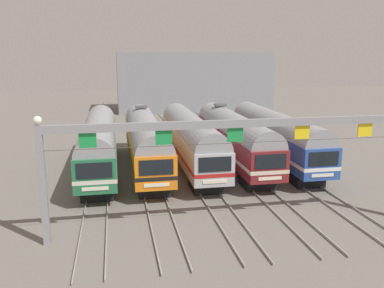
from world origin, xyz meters
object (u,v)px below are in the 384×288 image
commuter_train_green (99,142)px  commuter_train_stainless (191,138)px  commuter_train_orange (146,140)px  catenary_gantry (235,142)px  commuter_train_maroon (234,136)px  commuter_train_blue (275,135)px

commuter_train_green → commuter_train_stainless: 7.99m
commuter_train_green → commuter_train_stainless: same height
commuter_train_orange → catenary_gantry: (3.99, -13.50, 2.55)m
commuter_train_maroon → commuter_train_blue: (3.99, -0.00, -0.00)m
commuter_train_maroon → commuter_train_blue: commuter_train_maroon is taller
commuter_train_stainless → catenary_gantry: (0.00, -13.49, 2.55)m
commuter_train_green → commuter_train_orange: bearing=0.1°
commuter_train_orange → commuter_train_stainless: (3.99, -0.00, -0.00)m
commuter_train_orange → commuter_train_maroon: size_ratio=1.00×
commuter_train_green → commuter_train_orange: commuter_train_orange is taller
commuter_train_stainless → commuter_train_green: bearing=180.0°
commuter_train_green → catenary_gantry: 15.89m
commuter_train_blue → commuter_train_stainless: bearing=180.0°
commuter_train_maroon → catenary_gantry: catenary_gantry is taller
commuter_train_green → commuter_train_orange: size_ratio=1.00×
commuter_train_maroon → commuter_train_orange: bearing=180.0°
catenary_gantry → commuter_train_maroon: bearing=73.5°
commuter_train_blue → commuter_train_orange: bearing=180.0°
commuter_train_orange → catenary_gantry: bearing=-73.5°
commuter_train_stainless → commuter_train_maroon: 3.99m
commuter_train_green → commuter_train_blue: same height
commuter_train_blue → catenary_gantry: bearing=-120.6°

